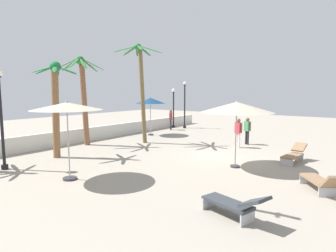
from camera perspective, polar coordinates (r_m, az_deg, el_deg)
ground_plane at (r=14.11m, az=11.14°, el=-6.63°), size 56.00×56.00×0.00m
boundary_wall at (r=19.91m, az=-14.64°, el=-1.45°), size 25.20×0.30×0.89m
patio_umbrella_0 at (r=10.98m, az=-19.65°, el=3.59°), size 2.58×2.58×2.95m
patio_umbrella_1 at (r=12.43m, az=13.63°, el=3.65°), size 3.10×3.10×2.89m
patio_umbrella_2 at (r=21.24m, az=-3.55°, el=5.04°), size 2.22×2.22×2.85m
palm_tree_0 at (r=17.83m, az=-5.45°, el=9.22°), size 2.99×2.99×6.16m
palm_tree_1 at (r=15.03m, az=-21.64°, el=5.18°), size 2.36×2.26×4.75m
palm_tree_2 at (r=17.89m, az=-16.72°, el=6.93°), size 2.76×2.78×5.37m
lamp_post_0 at (r=25.70m, az=1.12°, el=4.16°), size 0.33×0.33×3.53m
lamp_post_1 at (r=25.35m, az=3.37°, el=4.65°), size 0.30×0.30×4.14m
lamp_post_2 at (r=13.64m, az=-30.62°, el=3.58°), size 0.39×0.39×4.26m
lounge_chair_0 at (r=10.62m, az=28.39°, el=-9.71°), size 1.86×1.53×0.84m
lounge_chair_1 at (r=14.45m, az=24.00°, el=-5.14°), size 1.91×0.80×0.82m
lounge_chair_2 at (r=7.80m, az=13.16°, el=-14.90°), size 1.05×1.93×0.82m
guest_0 at (r=17.05m, az=13.93°, el=-0.77°), size 0.34×0.53×1.72m
guest_1 at (r=18.22m, az=15.64°, el=-0.45°), size 0.37×0.52×1.67m
guest_2 at (r=24.24m, az=0.57°, el=1.70°), size 0.49×0.40×1.74m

